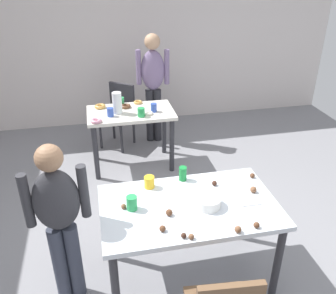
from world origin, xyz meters
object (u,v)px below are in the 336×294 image
object	(u,v)px
mixing_bowl	(208,202)
soda_can	(183,174)
chair_far_table	(119,111)
person_adult_far	(153,79)
dining_table_far	(131,121)
pitcher_far	(117,103)
person_girl_near	(59,215)
dining_table_near	(189,214)

from	to	relation	value
mixing_bowl	soda_can	distance (m)	0.40
chair_far_table	person_adult_far	world-z (taller)	person_adult_far
dining_table_far	pitcher_far	xyz separation A→B (m)	(-0.16, -0.02, 0.26)
chair_far_table	mixing_bowl	xyz separation A→B (m)	(0.45, -2.63, 0.29)
chair_far_table	person_adult_far	distance (m)	0.65
person_adult_far	soda_can	bearing A→B (deg)	-93.55
person_girl_near	dining_table_far	bearing A→B (deg)	69.26
soda_can	pitcher_far	size ratio (longest dim) A/B	0.47
soda_can	person_adult_far	bearing A→B (deg)	86.45
dining_table_near	dining_table_far	size ratio (longest dim) A/B	1.29
person_adult_far	soda_can	distance (m)	2.26
person_adult_far	soda_can	xyz separation A→B (m)	(-0.14, -2.25, -0.11)
person_adult_far	soda_can	world-z (taller)	person_adult_far
chair_far_table	person_girl_near	bearing A→B (deg)	-103.82
dining_table_far	mixing_bowl	size ratio (longest dim) A/B	5.17
soda_can	dining_table_near	bearing A→B (deg)	-95.65
dining_table_near	mixing_bowl	xyz separation A→B (m)	(0.13, -0.05, 0.13)
dining_table_near	mixing_bowl	bearing A→B (deg)	-19.15
person_girl_near	mixing_bowl	distance (m)	1.09
mixing_bowl	pitcher_far	distance (m)	2.03
dining_table_near	person_adult_far	xyz separation A→B (m)	(0.17, 2.59, 0.26)
person_girl_near	person_adult_far	distance (m)	2.83
dining_table_far	pitcher_far	distance (m)	0.30
soda_can	pitcher_far	world-z (taller)	pitcher_far
pitcher_far	dining_table_near	bearing A→B (deg)	-78.89
dining_table_near	person_adult_far	world-z (taller)	person_adult_far
dining_table_far	mixing_bowl	world-z (taller)	mixing_bowl
mixing_bowl	pitcher_far	size ratio (longest dim) A/B	0.78
dining_table_near	dining_table_far	xyz separation A→B (m)	(-0.22, 1.94, -0.04)
chair_far_table	pitcher_far	distance (m)	0.77
dining_table_near	chair_far_table	bearing A→B (deg)	97.01
dining_table_near	chair_far_table	distance (m)	2.61
dining_table_near	soda_can	distance (m)	0.38
person_girl_near	pitcher_far	size ratio (longest dim) A/B	5.28
person_girl_near	pitcher_far	bearing A→B (deg)	73.21
dining_table_near	chair_far_table	xyz separation A→B (m)	(-0.32, 2.59, -0.16)
dining_table_near	dining_table_far	bearing A→B (deg)	96.46
person_girl_near	soda_can	world-z (taller)	person_girl_near
dining_table_near	person_girl_near	bearing A→B (deg)	-179.97
dining_table_near	dining_table_far	world-z (taller)	same
chair_far_table	pitcher_far	size ratio (longest dim) A/B	3.36
mixing_bowl	dining_table_far	bearing A→B (deg)	100.03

